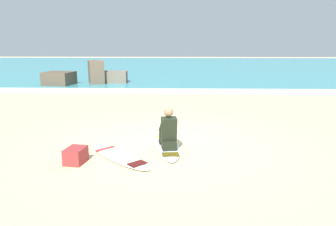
{
  "coord_description": "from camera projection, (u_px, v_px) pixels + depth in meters",
  "views": [
    {
      "loc": [
        0.29,
        -7.65,
        2.5
      ],
      "look_at": [
        0.03,
        0.97,
        0.55
      ],
      "focal_mm": 35.08,
      "sensor_mm": 36.0,
      "label": 1
    }
  ],
  "objects": [
    {
      "name": "surfer_seated",
      "position": [
        168.0,
        132.0,
        7.43
      ],
      "size": [
        0.46,
        0.75,
        0.95
      ],
      "color": "black",
      "rests_on": "surfboard_main"
    },
    {
      "name": "breaking_foam",
      "position": [
        172.0,
        91.0,
        15.81
      ],
      "size": [
        80.0,
        0.9,
        0.11
      ],
      "primitive_type": "cube",
      "color": "white",
      "rests_on": "ground"
    },
    {
      "name": "ground_plane",
      "position": [
        166.0,
        144.0,
        8.01
      ],
      "size": [
        80.0,
        80.0,
        0.0
      ],
      "primitive_type": "plane",
      "color": "#CCB584"
    },
    {
      "name": "sea",
      "position": [
        175.0,
        67.0,
        29.17
      ],
      "size": [
        80.0,
        28.0,
        0.1
      ],
      "primitive_type": "cube",
      "color": "teal",
      "rests_on": "ground"
    },
    {
      "name": "surfboard_main",
      "position": [
        168.0,
        145.0,
        7.78
      ],
      "size": [
        0.77,
        2.3,
        0.08
      ],
      "color": "white",
      "rests_on": "ground"
    },
    {
      "name": "surfboard_spare_near",
      "position": [
        119.0,
        157.0,
        7.03
      ],
      "size": [
        1.78,
        1.84,
        0.08
      ],
      "color": "white",
      "rests_on": "ground"
    },
    {
      "name": "rock_outcrop_distant",
      "position": [
        87.0,
        76.0,
        18.09
      ],
      "size": [
        4.37,
        2.3,
        1.33
      ],
      "color": "brown",
      "rests_on": "ground"
    },
    {
      "name": "beach_bag",
      "position": [
        76.0,
        155.0,
        6.74
      ],
      "size": [
        0.43,
        0.53,
        0.32
      ],
      "primitive_type": "cube",
      "rotation": [
        0.0,
        0.0,
        -0.16
      ],
      "color": "maroon",
      "rests_on": "ground"
    }
  ]
}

